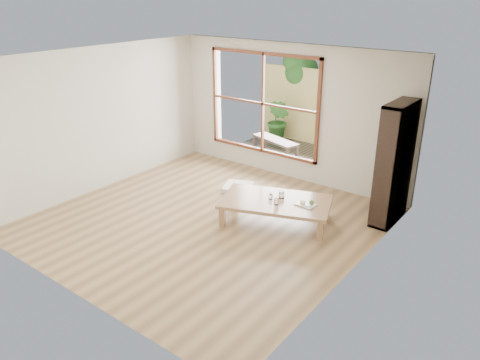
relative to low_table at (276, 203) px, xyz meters
The scene contains 15 objects.
ground 1.15m from the low_table, 144.44° to the right, with size 5.00×5.00×0.00m, color tan.
low_table is the anchor object (origin of this frame).
floor_cushion 1.48m from the low_table, 152.14° to the left, with size 0.51×0.51×0.07m, color white.
bookshelf 1.95m from the low_table, 39.41° to the left, with size 0.31×0.88×1.95m, color black.
glass_tall 0.20m from the low_table, 54.55° to the right, with size 0.07×0.07×0.13m, color silver.
glass_mid 0.17m from the low_table, 82.43° to the left, with size 0.08×0.08×0.11m, color silver.
glass_short 0.16m from the low_table, 73.92° to the left, with size 0.08×0.08×0.10m, color silver.
glass_small 0.13m from the low_table, behind, with size 0.07×0.07×0.08m, color silver.
food_tray 0.51m from the low_table, 15.40° to the left, with size 0.31×0.22×0.09m.
deck 3.30m from the low_table, 117.17° to the left, with size 2.80×2.00×0.05m, color #3A322A.
garden_bench 3.16m from the low_table, 123.39° to the left, with size 1.25×0.67×0.38m.
bamboo_fence 4.23m from the low_table, 110.92° to the left, with size 2.80×0.06×1.80m, color #D8C86F.
shrub_right 3.70m from the low_table, 100.81° to the left, with size 0.79×0.68×0.88m, color #2C6123.
shrub_left 4.17m from the low_table, 122.36° to the left, with size 0.58×0.47×1.06m, color #2C6123.
garden_tree 4.92m from the low_table, 117.28° to the left, with size 1.04×0.85×2.22m.
Camera 1 is at (4.55, -5.11, 3.54)m, focal length 35.00 mm.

